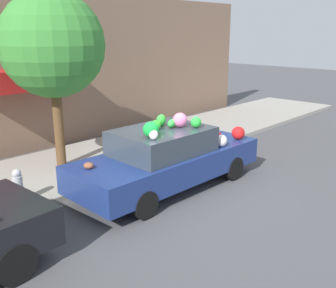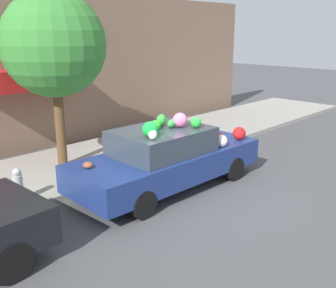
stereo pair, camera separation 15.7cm
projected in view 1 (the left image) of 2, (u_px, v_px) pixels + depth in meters
name	position (u px, v px, depth m)	size (l,w,h in m)	color
ground_plane	(170.00, 188.00, 8.94)	(60.00, 60.00, 0.00)	#4C4C4F
sidewalk_curb	(98.00, 159.00, 10.70)	(24.00, 3.20, 0.13)	#9E998E
building_facade	(47.00, 72.00, 11.51)	(18.00, 1.20, 4.54)	#846651
street_tree	(52.00, 45.00, 9.09)	(2.47, 2.47, 4.23)	brown
fire_hydrant	(18.00, 186.00, 7.78)	(0.20, 0.20, 0.70)	#B2B2B7
art_car	(167.00, 157.00, 8.76)	(4.63, 1.83, 1.71)	navy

